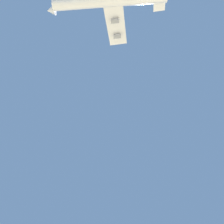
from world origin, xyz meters
name	(u,v)px	position (x,y,z in m)	size (l,w,h in m)	color
carrier_jet	(111,1)	(38.90, 57.86, 126.27)	(61.14, 61.21, 19.69)	white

